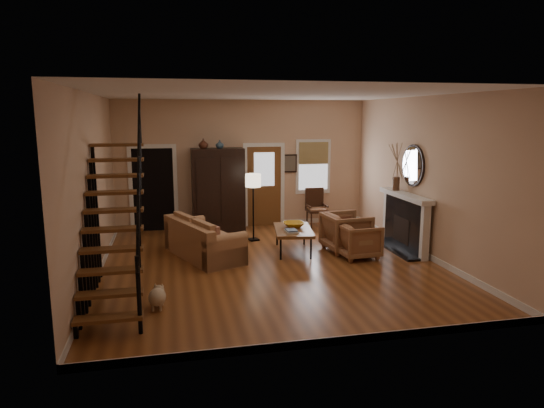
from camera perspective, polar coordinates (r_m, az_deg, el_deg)
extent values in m
plane|color=brown|center=(9.63, -0.08, -7.19)|extent=(7.00, 7.00, 0.00)
plane|color=white|center=(9.19, -0.08, 12.83)|extent=(7.00, 7.00, 0.00)
cube|color=#D8AE8A|center=(12.69, -3.42, 4.68)|extent=(6.50, 0.04, 3.30)
cube|color=#D8AE8A|center=(9.16, -20.39, 1.83)|extent=(0.04, 7.00, 3.30)
cube|color=#D8AE8A|center=(10.44, 17.66, 2.97)|extent=(0.04, 7.00, 3.30)
cube|color=black|center=(12.77, -13.75, 1.72)|extent=(1.00, 0.36, 2.10)
cube|color=brown|center=(12.84, -0.95, 2.07)|extent=(0.90, 0.06, 2.10)
cube|color=silver|center=(13.09, 4.88, 4.40)|extent=(0.96, 0.06, 1.46)
cube|color=black|center=(10.99, 15.53, -2.25)|extent=(0.24, 1.60, 1.15)
cube|color=white|center=(10.85, 15.41, 0.95)|extent=(0.30, 1.95, 0.10)
cylinder|color=silver|center=(10.83, 16.18, 4.37)|extent=(0.05, 0.90, 0.90)
imported|color=#4C2619|center=(12.08, -8.08, 7.04)|extent=(0.24, 0.24, 0.25)
imported|color=#334C60|center=(12.11, -6.18, 7.01)|extent=(0.20, 0.20, 0.21)
imported|color=gold|center=(10.56, 2.57, -2.44)|extent=(0.45, 0.45, 0.11)
imported|color=brown|center=(10.19, 10.12, -4.25)|extent=(0.86, 0.84, 0.72)
imported|color=brown|center=(10.64, 8.73, -3.26)|extent=(1.00, 0.98, 0.84)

